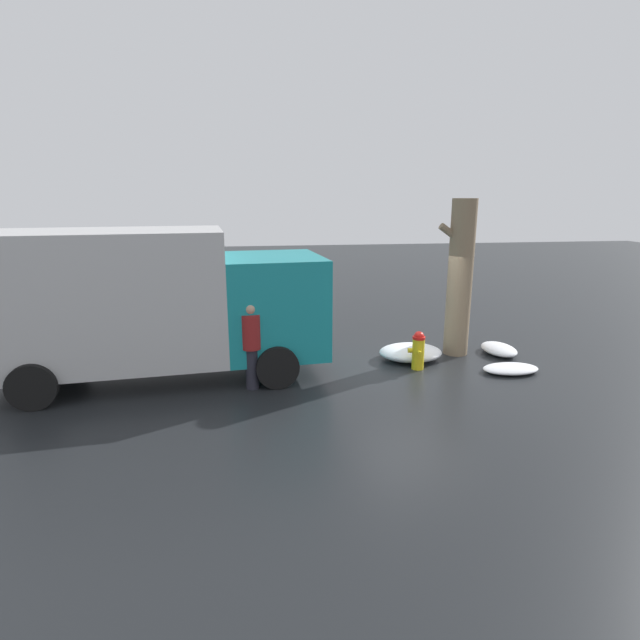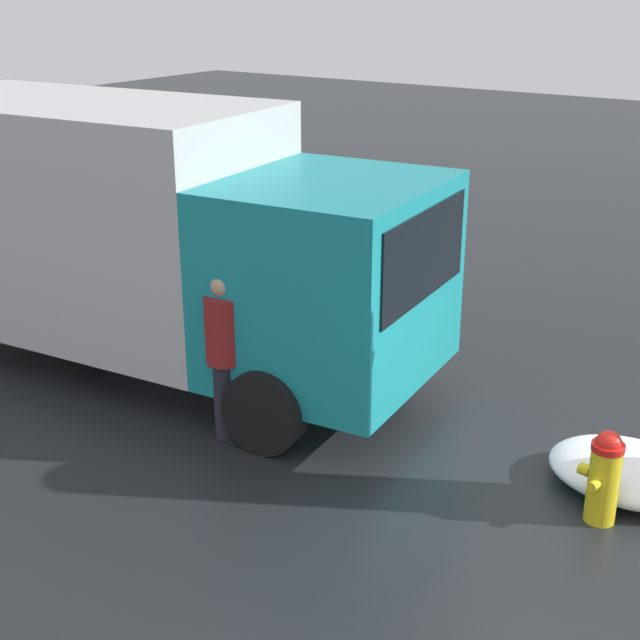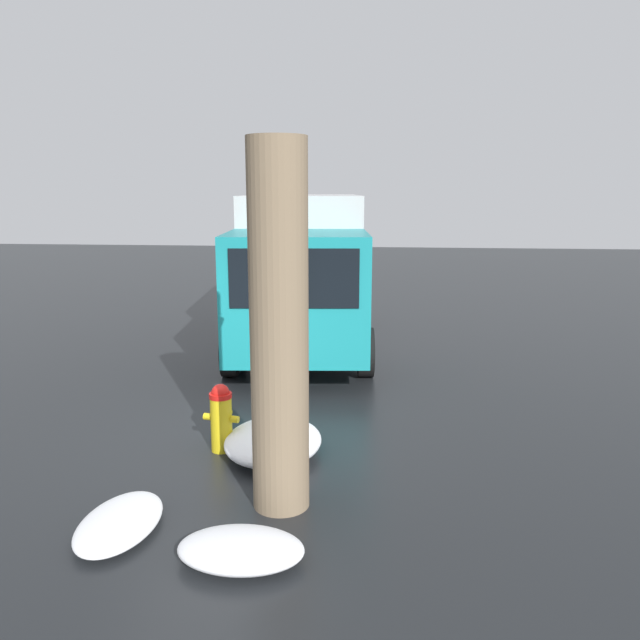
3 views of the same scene
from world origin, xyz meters
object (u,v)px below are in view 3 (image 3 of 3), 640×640
object	(u,v)px
tree_trunk	(279,330)
pedestrian	(237,317)
fire_hydrant	(221,417)
delivery_truck	(302,265)

from	to	relation	value
tree_trunk	pedestrian	size ratio (longest dim) A/B	2.12
fire_hydrant	delivery_truck	xyz separation A→B (m)	(5.89, -0.32, 1.27)
delivery_truck	tree_trunk	bearing A→B (deg)	90.14
fire_hydrant	tree_trunk	world-z (taller)	tree_trunk
fire_hydrant	tree_trunk	size ratio (longest dim) A/B	0.23
tree_trunk	delivery_truck	distance (m)	7.27
tree_trunk	fire_hydrant	bearing A→B (deg)	36.68
fire_hydrant	pedestrian	distance (m)	3.91
tree_trunk	delivery_truck	world-z (taller)	tree_trunk
tree_trunk	pedestrian	xyz separation A→B (m)	(5.16, 1.66, -0.95)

